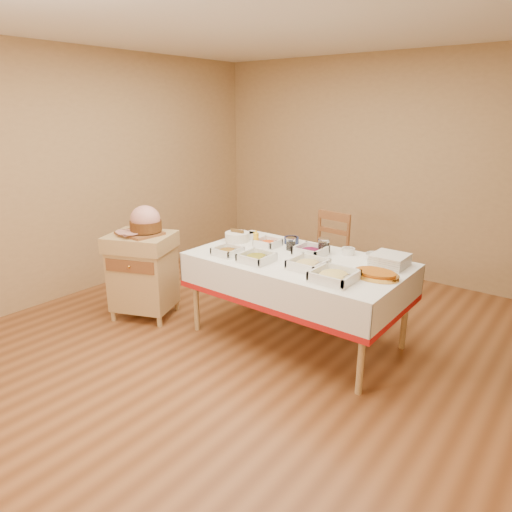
{
  "coord_description": "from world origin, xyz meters",
  "views": [
    {
      "loc": [
        2.29,
        -2.82,
        1.97
      ],
      "look_at": [
        -0.07,
        0.2,
        0.73
      ],
      "focal_mm": 32.0,
      "sensor_mm": 36.0,
      "label": 1
    }
  ],
  "objects_px": {
    "butcher_cart": "(143,270)",
    "bread_basket": "(237,237)",
    "dining_table": "(297,276)",
    "mustard_bottle": "(256,239)",
    "brass_platter": "(376,274)",
    "preserve_jar_left": "(291,244)",
    "preserve_jar_right": "(324,246)",
    "dining_chair": "(325,257)",
    "ham_on_board": "(145,222)",
    "plate_stack": "(390,260)"
  },
  "relations": [
    {
      "from": "preserve_jar_left",
      "to": "preserve_jar_right",
      "type": "bearing_deg",
      "value": 19.8
    },
    {
      "from": "dining_table",
      "to": "brass_platter",
      "type": "height_order",
      "value": "brass_platter"
    },
    {
      "from": "dining_table",
      "to": "plate_stack",
      "type": "xyz_separation_m",
      "value": [
        0.69,
        0.29,
        0.21
      ]
    },
    {
      "from": "mustard_bottle",
      "to": "bread_basket",
      "type": "height_order",
      "value": "mustard_bottle"
    },
    {
      "from": "brass_platter",
      "to": "ham_on_board",
      "type": "bearing_deg",
      "value": -168.03
    },
    {
      "from": "dining_chair",
      "to": "dining_table",
      "type": "bearing_deg",
      "value": -74.7
    },
    {
      "from": "bread_basket",
      "to": "preserve_jar_left",
      "type": "bearing_deg",
      "value": 7.65
    },
    {
      "from": "preserve_jar_left",
      "to": "plate_stack",
      "type": "bearing_deg",
      "value": 8.07
    },
    {
      "from": "dining_chair",
      "to": "plate_stack",
      "type": "height_order",
      "value": "dining_chair"
    },
    {
      "from": "brass_platter",
      "to": "dining_table",
      "type": "bearing_deg",
      "value": 178.07
    },
    {
      "from": "preserve_jar_left",
      "to": "mustard_bottle",
      "type": "height_order",
      "value": "mustard_bottle"
    },
    {
      "from": "preserve_jar_left",
      "to": "plate_stack",
      "type": "xyz_separation_m",
      "value": [
        0.88,
        0.12,
        -0.0
      ]
    },
    {
      "from": "butcher_cart",
      "to": "dining_chair",
      "type": "distance_m",
      "value": 1.87
    },
    {
      "from": "butcher_cart",
      "to": "mustard_bottle",
      "type": "xyz_separation_m",
      "value": [
        0.95,
        0.58,
        0.35
      ]
    },
    {
      "from": "ham_on_board",
      "to": "preserve_jar_right",
      "type": "bearing_deg",
      "value": 26.3
    },
    {
      "from": "mustard_bottle",
      "to": "brass_platter",
      "type": "bearing_deg",
      "value": -4.31
    },
    {
      "from": "preserve_jar_right",
      "to": "bread_basket",
      "type": "relative_size",
      "value": 0.57
    },
    {
      "from": "preserve_jar_left",
      "to": "plate_stack",
      "type": "height_order",
      "value": "preserve_jar_left"
    },
    {
      "from": "dining_table",
      "to": "butcher_cart",
      "type": "relative_size",
      "value": 2.18
    },
    {
      "from": "plate_stack",
      "to": "preserve_jar_left",
      "type": "bearing_deg",
      "value": -171.93
    },
    {
      "from": "bread_basket",
      "to": "brass_platter",
      "type": "distance_m",
      "value": 1.47
    },
    {
      "from": "dining_chair",
      "to": "mustard_bottle",
      "type": "xyz_separation_m",
      "value": [
        -0.25,
        -0.86,
        0.34
      ]
    },
    {
      "from": "dining_table",
      "to": "mustard_bottle",
      "type": "distance_m",
      "value": 0.56
    },
    {
      "from": "dining_chair",
      "to": "brass_platter",
      "type": "height_order",
      "value": "dining_chair"
    },
    {
      "from": "dining_table",
      "to": "dining_chair",
      "type": "height_order",
      "value": "dining_chair"
    },
    {
      "from": "preserve_jar_right",
      "to": "mustard_bottle",
      "type": "bearing_deg",
      "value": -161.36
    },
    {
      "from": "bread_basket",
      "to": "brass_platter",
      "type": "relative_size",
      "value": 0.65
    },
    {
      "from": "dining_chair",
      "to": "mustard_bottle",
      "type": "height_order",
      "value": "dining_chair"
    },
    {
      "from": "preserve_jar_right",
      "to": "butcher_cart",
      "type": "bearing_deg",
      "value": -153.34
    },
    {
      "from": "butcher_cart",
      "to": "dining_chair",
      "type": "xyz_separation_m",
      "value": [
        1.2,
        1.44,
        0.01
      ]
    },
    {
      "from": "dining_chair",
      "to": "ham_on_board",
      "type": "height_order",
      "value": "ham_on_board"
    },
    {
      "from": "mustard_bottle",
      "to": "plate_stack",
      "type": "xyz_separation_m",
      "value": [
        1.2,
        0.23,
        -0.02
      ]
    },
    {
      "from": "butcher_cart",
      "to": "dining_chair",
      "type": "height_order",
      "value": "dining_chair"
    },
    {
      "from": "dining_chair",
      "to": "brass_platter",
      "type": "xyz_separation_m",
      "value": [
        0.97,
        -0.96,
        0.29
      ]
    },
    {
      "from": "dining_table",
      "to": "butcher_cart",
      "type": "xyz_separation_m",
      "value": [
        -1.45,
        -0.51,
        -0.12
      ]
    },
    {
      "from": "brass_platter",
      "to": "bread_basket",
      "type": "bearing_deg",
      "value": 175.45
    },
    {
      "from": "butcher_cart",
      "to": "bread_basket",
      "type": "height_order",
      "value": "bread_basket"
    },
    {
      "from": "ham_on_board",
      "to": "preserve_jar_left",
      "type": "relative_size",
      "value": 3.69
    },
    {
      "from": "dining_table",
      "to": "brass_platter",
      "type": "bearing_deg",
      "value": -1.93
    },
    {
      "from": "preserve_jar_right",
      "to": "bread_basket",
      "type": "bearing_deg",
      "value": -168.2
    },
    {
      "from": "plate_stack",
      "to": "brass_platter",
      "type": "distance_m",
      "value": 0.32
    },
    {
      "from": "ham_on_board",
      "to": "bread_basket",
      "type": "height_order",
      "value": "ham_on_board"
    },
    {
      "from": "mustard_bottle",
      "to": "brass_platter",
      "type": "relative_size",
      "value": 0.44
    },
    {
      "from": "ham_on_board",
      "to": "plate_stack",
      "type": "relative_size",
      "value": 1.56
    },
    {
      "from": "dining_table",
      "to": "dining_chair",
      "type": "bearing_deg",
      "value": 105.3
    },
    {
      "from": "butcher_cart",
      "to": "preserve_jar_right",
      "type": "height_order",
      "value": "preserve_jar_right"
    },
    {
      "from": "brass_platter",
      "to": "plate_stack",
      "type": "bearing_deg",
      "value": 93.95
    },
    {
      "from": "butcher_cart",
      "to": "bread_basket",
      "type": "xyz_separation_m",
      "value": [
        0.7,
        0.6,
        0.33
      ]
    },
    {
      "from": "bread_basket",
      "to": "ham_on_board",
      "type": "bearing_deg",
      "value": -139.3
    },
    {
      "from": "dining_chair",
      "to": "preserve_jar_left",
      "type": "distance_m",
      "value": 0.83
    }
  ]
}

